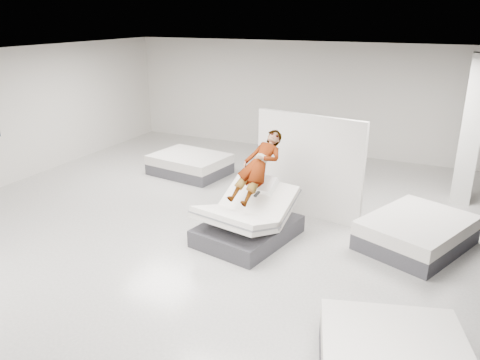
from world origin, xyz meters
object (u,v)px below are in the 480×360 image
(hero_bed, at_px, (248,222))
(flat_bed_right_far, at_px, (416,232))
(remote, at_px, (257,194))
(column, at_px, (471,131))
(person, at_px, (258,177))
(divider_panel, at_px, (308,166))
(flat_bed_left_far, at_px, (190,164))

(hero_bed, xyz_separation_m, flat_bed_right_far, (2.83, 1.02, -0.09))
(remote, bearing_deg, column, 60.20)
(person, bearing_deg, hero_bed, -90.00)
(hero_bed, distance_m, divider_panel, 1.80)
(divider_panel, relative_size, flat_bed_right_far, 0.98)
(flat_bed_right_far, bearing_deg, divider_panel, 166.81)
(hero_bed, bearing_deg, person, 78.56)
(flat_bed_right_far, height_order, column, column)
(hero_bed, bearing_deg, remote, -21.77)
(hero_bed, height_order, column, column)
(divider_panel, bearing_deg, flat_bed_left_far, 169.89)
(hero_bed, relative_size, person, 1.29)
(divider_panel, relative_size, column, 0.72)
(divider_panel, bearing_deg, remote, -95.54)
(hero_bed, height_order, divider_panel, divider_panel)
(remote, xyz_separation_m, column, (3.30, 3.76, 0.64))
(person, height_order, flat_bed_left_far, person)
(flat_bed_left_far, relative_size, column, 0.63)
(divider_panel, height_order, flat_bed_left_far, divider_panel)
(person, distance_m, remote, 0.45)
(person, distance_m, flat_bed_left_far, 3.95)
(person, relative_size, remote, 11.36)
(flat_bed_right_far, xyz_separation_m, flat_bed_left_far, (-5.72, 1.76, -0.01))
(remote, bearing_deg, person, 122.15)
(column, bearing_deg, person, -135.57)
(remote, bearing_deg, divider_panel, 86.58)
(flat_bed_right_far, bearing_deg, person, -165.48)
(remote, distance_m, flat_bed_right_far, 2.93)
(divider_panel, distance_m, flat_bed_left_far, 3.82)
(remote, bearing_deg, flat_bed_left_far, 148.68)
(remote, height_order, divider_panel, divider_panel)
(hero_bed, bearing_deg, flat_bed_left_far, 136.10)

